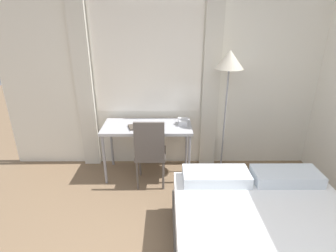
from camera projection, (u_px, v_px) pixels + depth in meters
wall_back_with_window at (174, 77)px, 3.73m from camera, size 5.04×0.13×2.70m
desk at (147, 130)px, 3.63m from camera, size 1.22×0.58×0.76m
desk_chair at (150, 150)px, 3.41m from camera, size 0.40×0.40×0.96m
standing_lamp at (229, 68)px, 3.36m from camera, size 0.37×0.37×1.76m
telephone at (183, 121)px, 3.63m from camera, size 0.14×0.18×0.10m
book at (138, 127)px, 3.54m from camera, size 0.29×0.25×0.02m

